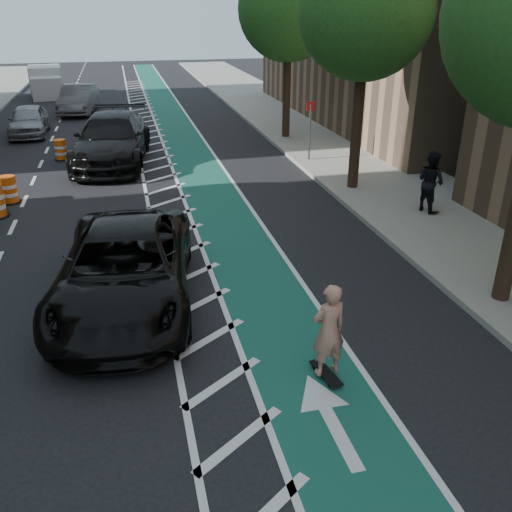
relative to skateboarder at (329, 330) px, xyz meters
name	(u,v)px	position (x,y,z in m)	size (l,w,h in m)	color
ground	(131,349)	(-3.30, 1.67, -0.97)	(120.00, 120.00, 0.00)	black
bike_lane	(206,184)	(-0.30, 11.67, -0.97)	(2.00, 90.00, 0.01)	#164F3E
buffer_strip	(165,187)	(-1.80, 11.67, -0.97)	(1.40, 90.00, 0.01)	silver
sidewalk_right	(371,171)	(6.20, 11.67, -0.90)	(5.00, 90.00, 0.15)	gray
curb_right	(312,175)	(3.75, 11.67, -0.89)	(0.12, 90.00, 0.16)	gray
tree_r_c	(367,11)	(4.60, 9.67, 4.80)	(4.20, 4.20, 7.90)	#382619
tree_r_d	(291,10)	(4.60, 17.67, 4.80)	(4.20, 4.20, 7.90)	#382619
sign_post	(310,130)	(4.30, 13.67, 0.38)	(0.35, 0.08, 2.47)	#4C4C4C
skateboard	(326,373)	(0.00, 0.00, -0.88)	(0.36, 0.84, 0.11)	black
skateboarder	(329,330)	(0.00, 0.00, 0.00)	(0.63, 0.41, 1.72)	tan
suv_near	(125,269)	(-3.30, 3.50, -0.14)	(2.76, 5.99, 1.66)	black
suv_far	(112,140)	(-3.54, 15.58, -0.01)	(2.70, 6.64, 1.93)	black
car_silver	(29,120)	(-7.61, 22.03, -0.25)	(1.71, 4.25, 1.45)	gray
car_grey	(79,99)	(-5.50, 27.84, -0.16)	(1.72, 4.94, 1.63)	#56555A
pedestrian	(431,182)	(5.88, 6.93, 0.11)	(0.90, 0.70, 1.86)	black
box_truck	(46,83)	(-8.09, 35.42, -0.06)	(2.63, 4.97, 1.99)	silver
barrel_b	(9,190)	(-6.90, 11.23, -0.55)	(0.66, 0.66, 0.90)	#EB550C
barrel_c	(61,150)	(-5.70, 16.60, -0.57)	(0.62, 0.62, 0.85)	#E8560C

